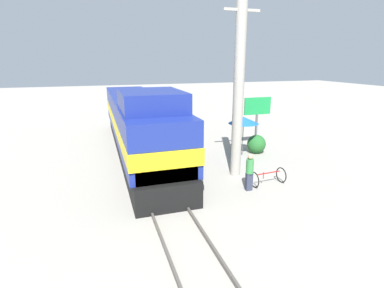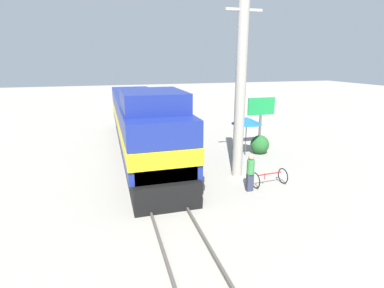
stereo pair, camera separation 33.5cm
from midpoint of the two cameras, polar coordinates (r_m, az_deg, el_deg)
name	(u,v)px [view 1 (the left image)]	position (r m, az deg, el deg)	size (l,w,h in m)	color
ground_plane	(155,182)	(14.86, -7.75, -7.28)	(120.00, 120.00, 0.00)	gray
rail_near	(140,183)	(14.73, -10.53, -7.29)	(0.08, 38.79, 0.15)	#4C4742
rail_far	(169,179)	(14.95, -5.04, -6.72)	(0.08, 38.79, 0.15)	#4C4742
locomotive	(139,125)	(18.77, -10.55, 3.64)	(2.98, 16.83, 4.43)	black
utility_pole	(239,86)	(14.83, 8.24, 10.86)	(1.80, 0.52, 9.03)	#9E998E
vendor_umbrella	(244,120)	(18.52, 9.29, 4.49)	(1.85, 1.85, 2.43)	#4C4C4C
billboard_sign	(257,110)	(20.40, 11.87, 6.36)	(1.93, 0.12, 3.40)	#595959
shrub_cluster	(256,144)	(19.50, 11.69, 0.00)	(1.18, 1.18, 1.18)	#236028
person_bystander	(250,171)	(13.77, 10.22, -5.05)	(0.34, 0.34, 1.74)	#2D3347
bicycle	(268,177)	(14.75, 13.64, -6.15)	(1.66, 0.89, 0.75)	black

